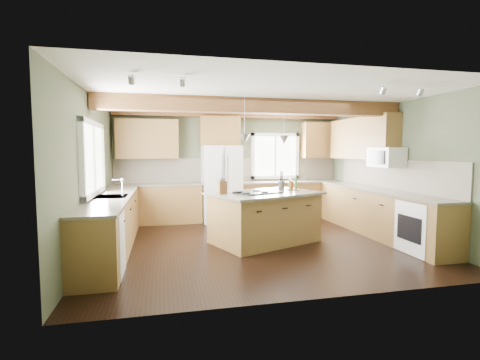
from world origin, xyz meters
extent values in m
plane|color=black|center=(0.00, 0.00, 0.00)|extent=(5.60, 5.60, 0.00)
plane|color=silver|center=(0.00, 0.00, 2.60)|extent=(5.60, 5.60, 0.00)
plane|color=#4A533B|center=(0.00, 2.50, 1.30)|extent=(5.60, 0.00, 5.60)
plane|color=#4A533B|center=(-2.80, 0.00, 1.30)|extent=(0.00, 5.00, 5.00)
plane|color=#4A533B|center=(2.80, 0.00, 1.30)|extent=(0.00, 5.00, 5.00)
cube|color=#4C2A15|center=(0.00, 0.03, 2.47)|extent=(5.55, 0.26, 0.26)
cube|color=#4C2A15|center=(0.00, 2.40, 2.54)|extent=(5.55, 0.20, 0.10)
cube|color=brown|center=(0.00, 2.48, 1.21)|extent=(5.58, 0.03, 0.58)
cube|color=brown|center=(2.78, 0.05, 1.21)|extent=(0.03, 3.70, 0.58)
cube|color=brown|center=(-1.79, 2.20, 0.44)|extent=(2.02, 0.60, 0.88)
cube|color=#453E32|center=(-1.79, 2.20, 0.90)|extent=(2.06, 0.64, 0.04)
cube|color=brown|center=(1.49, 2.20, 0.44)|extent=(2.62, 0.60, 0.88)
cube|color=#453E32|center=(1.49, 2.20, 0.90)|extent=(2.66, 0.64, 0.04)
cube|color=brown|center=(-2.50, 0.05, 0.44)|extent=(0.60, 3.70, 0.88)
cube|color=#453E32|center=(-2.50, 0.05, 0.90)|extent=(0.64, 3.74, 0.04)
cube|color=brown|center=(2.50, 0.05, 0.44)|extent=(0.60, 3.70, 0.88)
cube|color=#453E32|center=(2.50, 0.05, 0.90)|extent=(0.64, 3.74, 0.04)
cube|color=brown|center=(-1.99, 2.33, 1.95)|extent=(1.40, 0.35, 0.90)
cube|color=brown|center=(-0.30, 2.33, 2.15)|extent=(0.96, 0.35, 0.70)
cube|color=brown|center=(2.62, 0.90, 1.95)|extent=(0.35, 2.20, 0.90)
cube|color=brown|center=(2.30, 2.33, 1.95)|extent=(0.90, 0.35, 0.90)
cube|color=white|center=(-2.78, 0.05, 1.55)|extent=(0.04, 1.60, 1.05)
cube|color=white|center=(1.15, 2.48, 1.55)|extent=(1.10, 0.04, 1.00)
cube|color=#262628|center=(-2.50, 0.05, 0.91)|extent=(0.50, 0.65, 0.03)
cylinder|color=#B2B2B7|center=(-2.32, 0.05, 1.05)|extent=(0.02, 0.02, 0.28)
cube|color=white|center=(-2.49, -1.25, 0.43)|extent=(0.60, 0.60, 0.84)
cube|color=white|center=(2.49, -1.25, 0.43)|extent=(0.60, 0.72, 0.84)
cube|color=white|center=(2.58, -0.05, 1.55)|extent=(0.40, 0.70, 0.38)
cone|color=#B2B2B7|center=(-0.26, -0.14, 1.88)|extent=(0.18, 0.18, 0.16)
cone|color=#B2B2B7|center=(0.58, 0.20, 1.88)|extent=(0.18, 0.18, 0.16)
cube|color=white|center=(-0.30, 2.12, 0.90)|extent=(0.90, 0.74, 1.80)
cube|color=brown|center=(0.16, 0.03, 0.44)|extent=(2.09, 1.70, 0.88)
cube|color=#453E32|center=(0.16, 0.03, 0.90)|extent=(2.24, 1.85, 0.04)
cube|color=black|center=(0.02, -0.03, 0.93)|extent=(0.92, 0.77, 0.02)
cube|color=brown|center=(-0.64, -0.03, 1.03)|extent=(0.15, 0.13, 0.22)
cylinder|color=#372F2C|center=(0.60, 0.39, 1.00)|extent=(0.17, 0.17, 0.17)
camera|label=1|loc=(-1.65, -6.02, 1.66)|focal=26.00mm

